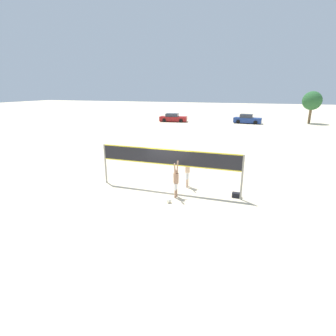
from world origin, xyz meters
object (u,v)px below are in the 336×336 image
object	(u,v)px
player_blocker	(187,168)
volleyball_net	(168,160)
gear_bag	(237,195)
parked_car_near	(173,118)
volleyball	(169,201)
parked_car_mid	(247,119)
player_spiker	(176,179)
tree_left_cluster	(312,101)

from	to	relation	value
player_blocker	volleyball_net	bearing A→B (deg)	-44.76
gear_bag	parked_car_near	size ratio (longest dim) A/B	0.09
volleyball	parked_car_mid	xyz separation A→B (m)	(2.17, 35.01, 0.57)
player_spiker	player_blocker	bearing A→B (deg)	-5.63
volleyball	parked_car_mid	world-z (taller)	parked_car_mid
volleyball_net	player_spiker	size ratio (longest dim) A/B	4.18
gear_bag	player_spiker	bearing A→B (deg)	-161.77
volleyball	player_blocker	bearing A→B (deg)	83.78
volleyball_net	volleyball	world-z (taller)	volleyball_net
player_spiker	parked_car_mid	distance (m)	34.25
volleyball_net	player_blocker	distance (m)	1.44
parked_car_near	tree_left_cluster	size ratio (longest dim) A/B	0.95
player_blocker	volleyball	distance (m)	2.78
player_blocker	parked_car_near	size ratio (longest dim) A/B	0.44
volleyball	gear_bag	size ratio (longest dim) A/B	0.48
player_spiker	gear_bag	xyz separation A→B (m)	(3.12, 1.03, -0.90)
volleyball	parked_car_near	size ratio (longest dim) A/B	0.05
player_spiker	parked_car_mid	world-z (taller)	player_spiker
volleyball	parked_car_near	distance (m)	34.86
player_spiker	tree_left_cluster	size ratio (longest dim) A/B	0.37
player_blocker	volleyball	xyz separation A→B (m)	(-0.28, -2.55, -1.05)
gear_bag	tree_left_cluster	xyz separation A→B (m)	(8.92, 36.66, 3.57)
player_spiker	parked_car_mid	size ratio (longest dim) A/B	0.42
tree_left_cluster	player_spiker	bearing A→B (deg)	-107.71
parked_car_near	player_spiker	bearing A→B (deg)	-79.95
volleyball	gear_bag	bearing A→B (deg)	29.83
player_blocker	tree_left_cluster	xyz separation A→B (m)	(11.86, 35.96, 2.54)
parked_car_near	tree_left_cluster	world-z (taller)	tree_left_cluster
player_spiker	player_blocker	size ratio (longest dim) A/B	0.89
player_blocker	parked_car_mid	world-z (taller)	player_blocker
volleyball_net	tree_left_cluster	xyz separation A→B (m)	(12.77, 36.87, 1.89)
volleyball	parked_car_near	world-z (taller)	parked_car_near
player_blocker	parked_car_mid	bearing A→B (deg)	176.66
volleyball_net	gear_bag	distance (m)	4.21
player_spiker	player_blocker	distance (m)	1.74
parked_car_mid	player_blocker	bearing A→B (deg)	-88.70
player_spiker	parked_car_mid	bearing A→B (deg)	-3.46
player_spiker	gear_bag	distance (m)	3.40
parked_car_near	parked_car_mid	world-z (taller)	parked_car_mid
parked_car_near	parked_car_mid	bearing A→B (deg)	-0.07
tree_left_cluster	parked_car_near	bearing A→B (deg)	-166.89
player_spiker	volleyball	bearing A→B (deg)	172.55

